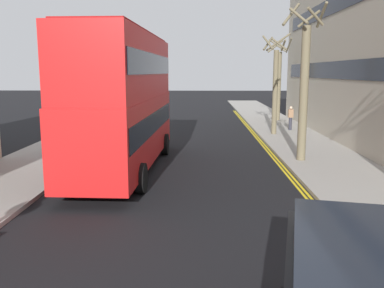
% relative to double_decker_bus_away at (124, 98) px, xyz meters
% --- Properties ---
extents(sidewalk_right, '(4.00, 80.00, 0.14)m').
position_rel_double_decker_bus_away_xyz_m(sidewalk_right, '(8.87, 1.06, -2.96)').
color(sidewalk_right, '#9E9991').
rests_on(sidewalk_right, ground).
extents(sidewalk_left, '(4.00, 80.00, 0.14)m').
position_rel_double_decker_bus_away_xyz_m(sidewalk_left, '(-4.13, 1.06, -2.96)').
color(sidewalk_left, '#9E9991').
rests_on(sidewalk_left, ground).
extents(kerb_line_outer, '(0.10, 56.00, 0.01)m').
position_rel_double_decker_bus_away_xyz_m(kerb_line_outer, '(6.77, -0.94, -3.03)').
color(kerb_line_outer, yellow).
rests_on(kerb_line_outer, ground).
extents(kerb_line_inner, '(0.10, 56.00, 0.01)m').
position_rel_double_decker_bus_away_xyz_m(kerb_line_inner, '(6.61, -0.94, -3.03)').
color(kerb_line_inner, yellow).
rests_on(kerb_line_inner, ground).
extents(double_decker_bus_away, '(3.08, 10.88, 5.64)m').
position_rel_double_decker_bus_away_xyz_m(double_decker_bus_away, '(0.00, 0.00, 0.00)').
color(double_decker_bus_away, red).
rests_on(double_decker_bus_away, ground).
extents(pedestrian_far, '(0.34, 0.22, 1.62)m').
position_rel_double_decker_bus_away_xyz_m(pedestrian_far, '(9.30, 11.44, -2.04)').
color(pedestrian_far, '#2D2D38').
rests_on(pedestrian_far, sidewalk_right).
extents(street_tree_near, '(1.87, 1.87, 6.38)m').
position_rel_double_decker_bus_away_xyz_m(street_tree_near, '(7.84, 9.59, 0.22)').
color(street_tree_near, '#6B6047').
rests_on(street_tree_near, sidewalk_right).
extents(street_tree_mid, '(1.82, 1.93, 6.60)m').
position_rel_double_decker_bus_away_xyz_m(street_tree_mid, '(9.50, 17.41, 0.12)').
color(street_tree_mid, '#6B6047').
rests_on(street_tree_mid, sidewalk_right).
extents(street_tree_far, '(1.81, 1.88, 7.00)m').
position_rel_double_decker_bus_away_xyz_m(street_tree_far, '(7.69, 1.53, 0.40)').
color(street_tree_far, '#6B6047').
rests_on(street_tree_far, sidewalk_right).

